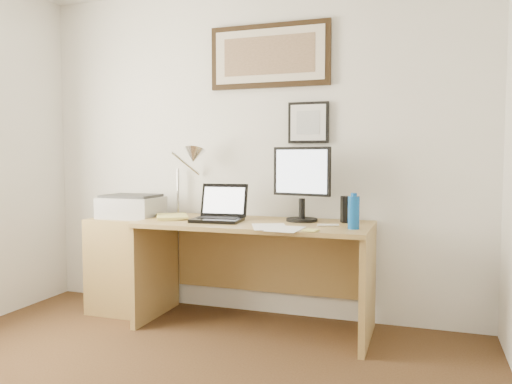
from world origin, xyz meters
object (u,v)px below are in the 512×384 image
at_px(laptop, 220,213).
at_px(side_cabinet, 126,265).
at_px(desk, 258,253).
at_px(water_bottle, 354,213).
at_px(book, 157,217).
at_px(lcd_monitor, 302,180).
at_px(printer, 131,206).

bearing_deg(laptop, side_cabinet, 174.85).
distance_m(desk, laptop, 0.40).
xyz_separation_m(water_bottle, book, (-1.43, 0.06, -0.09)).
bearing_deg(desk, lcd_monitor, 9.89).
relative_size(side_cabinet, printer, 1.66).
height_order(desk, laptop, laptop).
xyz_separation_m(water_bottle, desk, (-0.70, 0.20, -0.34)).
bearing_deg(printer, desk, 0.32).
xyz_separation_m(side_cabinet, printer, (0.04, 0.03, 0.45)).
xyz_separation_m(desk, lcd_monitor, (0.30, 0.05, 0.53)).
xyz_separation_m(book, lcd_monitor, (1.04, 0.19, 0.28)).
bearing_deg(lcd_monitor, desk, -170.11).
height_order(water_bottle, laptop, laptop).
bearing_deg(lcd_monitor, side_cabinet, -176.33).
bearing_deg(printer, side_cabinet, -140.58).
distance_m(side_cabinet, printer, 0.46).
relative_size(book, lcd_monitor, 0.58).
relative_size(lcd_monitor, printer, 1.18).
distance_m(desk, lcd_monitor, 0.61).
xyz_separation_m(laptop, lcd_monitor, (0.55, 0.16, 0.23)).
bearing_deg(laptop, book, -176.51).
height_order(desk, lcd_monitor, lcd_monitor).
bearing_deg(book, desk, 10.69).
bearing_deg(desk, water_bottle, -16.22).
height_order(laptop, printer, laptop).
distance_m(side_cabinet, book, 0.53).
height_order(lcd_monitor, printer, lcd_monitor).
bearing_deg(side_cabinet, printer, 39.42).
height_order(water_bottle, printer, water_bottle).
distance_m(water_bottle, printer, 1.74).
bearing_deg(water_bottle, desk, 163.78).
bearing_deg(desk, laptop, -156.40).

